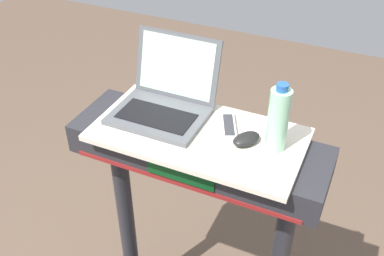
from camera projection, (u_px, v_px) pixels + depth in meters
The scene contains 5 objects.
desk_board at pixel (198, 134), 1.52m from camera, with size 0.71×0.37×0.02m, color beige.
laptop at pixel (165, 99), 1.59m from camera, with size 0.32×0.30×0.25m.
computer_mouse at pixel (246, 139), 1.46m from camera, with size 0.06×0.10×0.03m, color black.
water_bottle at pixel (278, 119), 1.39m from camera, with size 0.07×0.07×0.24m.
tv_remote at pixel (228, 127), 1.52m from camera, with size 0.11×0.16×0.02m.
Camera 1 is at (0.49, -0.42, 2.06)m, focal length 42.17 mm.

